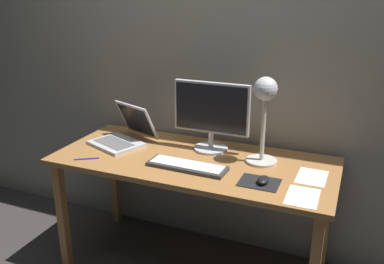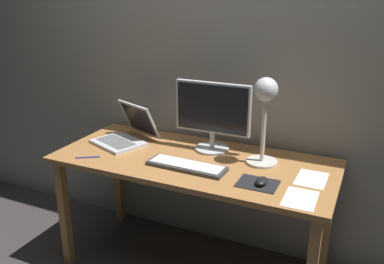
{
  "view_description": "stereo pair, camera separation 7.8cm",
  "coord_description": "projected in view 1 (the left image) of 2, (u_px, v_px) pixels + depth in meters",
  "views": [
    {
      "loc": [
        0.83,
        -2.01,
        1.66
      ],
      "look_at": [
        0.01,
        -0.05,
        0.92
      ],
      "focal_mm": 38.52,
      "sensor_mm": 36.0,
      "label": 1
    },
    {
      "loc": [
        0.9,
        -1.98,
        1.66
      ],
      "look_at": [
        0.01,
        -0.05,
        0.92
      ],
      "focal_mm": 38.52,
      "sensor_mm": 36.0,
      "label": 2
    }
  ],
  "objects": [
    {
      "name": "back_wall",
      "position": [
        218.0,
        51.0,
        2.52
      ],
      "size": [
        4.8,
        0.06,
        2.6
      ],
      "primitive_type": "cube",
      "color": "gray",
      "rests_on": "ground"
    },
    {
      "name": "mouse",
      "position": [
        263.0,
        180.0,
        2.05
      ],
      "size": [
        0.06,
        0.1,
        0.03
      ],
      "primitive_type": "ellipsoid",
      "color": "black",
      "rests_on": "mousepad"
    },
    {
      "name": "laptop",
      "position": [
        126.0,
        132.0,
        2.59
      ],
      "size": [
        0.41,
        0.43,
        0.24
      ],
      "color": "silver",
      "rests_on": "desk"
    },
    {
      "name": "mousepad",
      "position": [
        259.0,
        182.0,
        2.06
      ],
      "size": [
        0.2,
        0.16,
        0.0
      ],
      "primitive_type": "cube",
      "color": "black",
      "rests_on": "desk"
    },
    {
      "name": "pen",
      "position": [
        86.0,
        159.0,
        2.34
      ],
      "size": [
        0.12,
        0.08,
        0.01
      ],
      "primitive_type": "cylinder",
      "rotation": [
        0.0,
        1.57,
        0.57
      ],
      "color": "#2633A5",
      "rests_on": "desk"
    },
    {
      "name": "keyboard_main",
      "position": [
        187.0,
        166.0,
        2.23
      ],
      "size": [
        0.44,
        0.15,
        0.03
      ],
      "color": "#38383A",
      "rests_on": "desk"
    },
    {
      "name": "desk",
      "position": [
        193.0,
        171.0,
        2.38
      ],
      "size": [
        1.6,
        0.7,
        0.74
      ],
      "color": "#A8703D",
      "rests_on": "ground"
    },
    {
      "name": "desk_lamp",
      "position": [
        265.0,
        104.0,
        2.2
      ],
      "size": [
        0.17,
        0.17,
        0.48
      ],
      "color": "beige",
      "rests_on": "desk"
    },
    {
      "name": "monitor",
      "position": [
        211.0,
        113.0,
        2.41
      ],
      "size": [
        0.46,
        0.2,
        0.41
      ],
      "color": "silver",
      "rests_on": "desk"
    },
    {
      "name": "paper_sheet_by_keyboard",
      "position": [
        302.0,
        197.0,
        1.92
      ],
      "size": [
        0.15,
        0.21,
        0.0
      ],
      "primitive_type": "cube",
      "rotation": [
        0.0,
        0.0,
        0.01
      ],
      "color": "white",
      "rests_on": "desk"
    },
    {
      "name": "paper_sheet_near_mouse",
      "position": [
        312.0,
        177.0,
        2.12
      ],
      "size": [
        0.15,
        0.21,
        0.0
      ],
      "primitive_type": "cube",
      "rotation": [
        0.0,
        0.0,
        -0.02
      ],
      "color": "white",
      "rests_on": "desk"
    }
  ]
}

